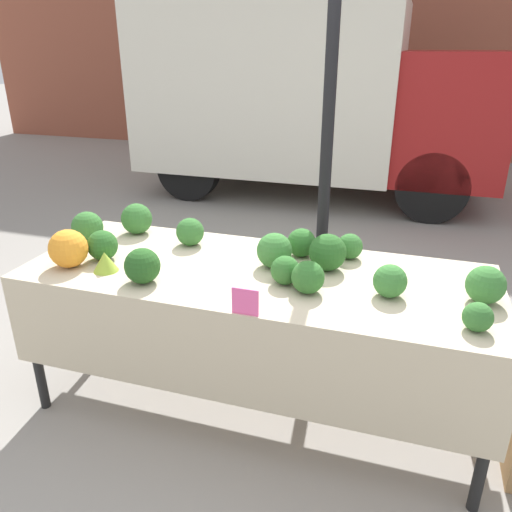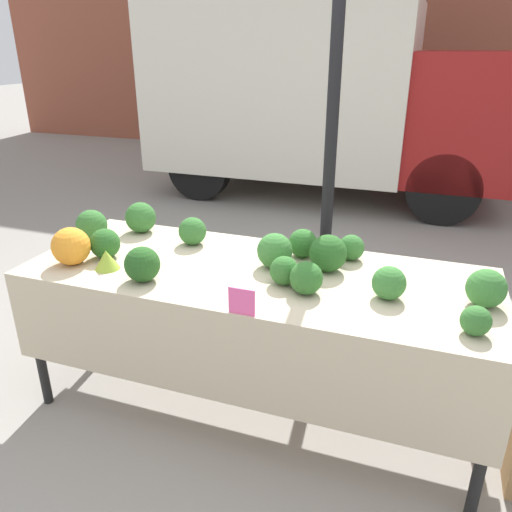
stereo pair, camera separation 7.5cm
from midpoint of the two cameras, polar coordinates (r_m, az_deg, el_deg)
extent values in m
plane|color=gray|center=(2.89, -0.78, -16.36)|extent=(40.00, 40.00, 0.00)
cylinder|color=black|center=(2.96, 7.18, 9.02)|extent=(0.07, 0.07, 2.26)
cube|color=silver|center=(6.78, 1.72, 18.78)|extent=(3.16, 2.04, 1.97)
cube|color=maroon|center=(6.56, 20.94, 14.79)|extent=(1.18, 1.88, 1.42)
cylinder|color=black|center=(5.85, 19.12, 7.47)|extent=(0.79, 0.22, 0.79)
cylinder|color=black|center=(7.48, 19.09, 10.62)|extent=(0.79, 0.22, 0.79)
cylinder|color=black|center=(6.45, -8.03, 9.85)|extent=(0.79, 0.22, 0.79)
cylinder|color=black|center=(7.95, -2.86, 12.50)|extent=(0.79, 0.22, 0.79)
cube|color=beige|center=(2.47, -0.87, -2.04)|extent=(2.30, 0.88, 0.03)
cube|color=beige|center=(2.23, -4.41, -12.04)|extent=(2.30, 0.01, 0.44)
cylinder|color=black|center=(2.89, -24.71, -9.36)|extent=(0.05, 0.05, 0.77)
cylinder|color=black|center=(2.29, 24.12, -18.47)|extent=(0.05, 0.05, 0.77)
cylinder|color=black|center=(3.40, -16.49, -3.18)|extent=(0.05, 0.05, 0.77)
cylinder|color=black|center=(2.91, 22.86, -8.80)|extent=(0.05, 0.05, 0.77)
sphere|color=orange|center=(2.66, -21.42, 0.79)|extent=(0.19, 0.19, 0.19)
cone|color=#93B238|center=(2.56, -17.67, -0.62)|extent=(0.12, 0.12, 0.10)
sphere|color=#336B2D|center=(3.02, -14.18, 4.15)|extent=(0.18, 0.18, 0.18)
sphere|color=#23511E|center=(2.38, -13.75, -1.10)|extent=(0.17, 0.17, 0.17)
sphere|color=#285B23|center=(2.70, -17.90, 1.17)|extent=(0.16, 0.16, 0.16)
sphere|color=#387533|center=(2.26, 14.15, -2.79)|extent=(0.15, 0.15, 0.15)
sphere|color=#336B2D|center=(2.97, -19.40, 3.14)|extent=(0.17, 0.17, 0.17)
sphere|color=#336B2D|center=(2.78, -8.32, 2.75)|extent=(0.15, 0.15, 0.15)
sphere|color=#2D6628|center=(2.31, 2.42, -1.64)|extent=(0.14, 0.14, 0.14)
sphere|color=#336B2D|center=(2.11, 23.08, -6.44)|extent=(0.12, 0.12, 0.12)
sphere|color=#387533|center=(2.33, 23.93, -3.04)|extent=(0.17, 0.17, 0.17)
sphere|color=#336B2D|center=(2.62, 9.87, 1.10)|extent=(0.13, 0.13, 0.13)
sphere|color=#2D6628|center=(2.23, 4.99, -2.44)|extent=(0.15, 0.15, 0.15)
sphere|color=#2D6628|center=(2.61, 4.40, 1.53)|extent=(0.15, 0.15, 0.15)
sphere|color=#285B23|center=(2.46, 7.32, 0.42)|extent=(0.18, 0.18, 0.18)
sphere|color=#387533|center=(2.47, 1.24, 0.63)|extent=(0.18, 0.18, 0.18)
cube|color=#F45B9E|center=(2.05, -2.30, -5.27)|extent=(0.12, 0.01, 0.12)
camera|label=1|loc=(0.04, -90.89, -0.38)|focal=35.00mm
camera|label=2|loc=(0.04, 89.11, 0.38)|focal=35.00mm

